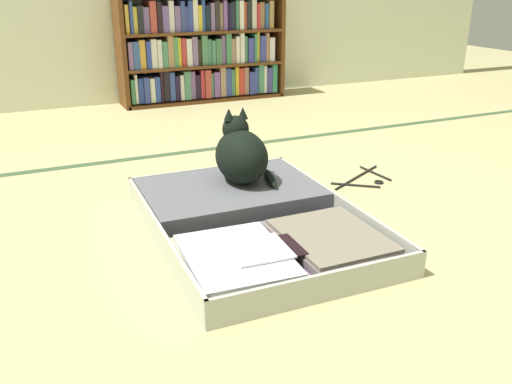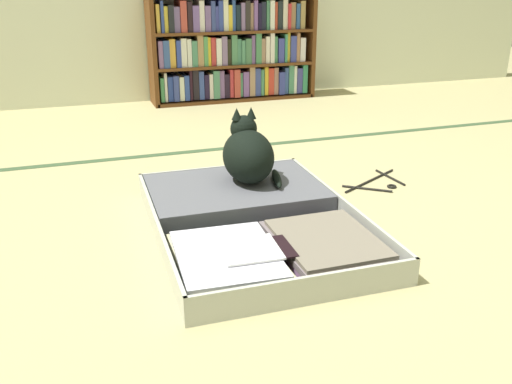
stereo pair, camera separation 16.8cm
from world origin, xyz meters
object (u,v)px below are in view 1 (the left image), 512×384
bookshelf (202,50)px  open_suitcase (249,217)px  black_cat (241,155)px  clothes_hanger (364,179)px

bookshelf → open_suitcase: bearing=-104.9°
open_suitcase → black_cat: black_cat is taller
open_suitcase → black_cat: 0.29m
clothes_hanger → black_cat: bearing=-179.0°
black_cat → clothes_hanger: (0.61, 0.01, -0.19)m
bookshelf → black_cat: 2.03m
open_suitcase → black_cat: size_ratio=3.51×
black_cat → bookshelf: bearing=75.2°
black_cat → clothes_hanger: black_cat is taller
open_suitcase → clothes_hanger: (0.67, 0.25, -0.03)m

